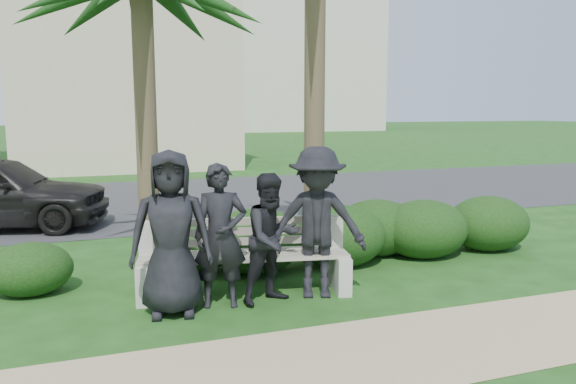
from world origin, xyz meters
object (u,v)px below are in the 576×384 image
(park_bench, at_px, (244,262))
(man_d, at_px, (317,223))
(man_c, at_px, (272,238))
(man_a, at_px, (171,233))
(man_b, at_px, (221,236))

(park_bench, xyz_separation_m, man_d, (0.82, -0.37, 0.51))
(man_c, distance_m, man_d, 0.59)
(man_a, relative_size, man_c, 1.19)
(man_a, bearing_deg, man_d, 9.26)
(man_b, bearing_deg, man_d, 10.57)
(man_c, bearing_deg, man_d, -17.57)
(man_c, xyz_separation_m, man_d, (0.58, 0.01, 0.15))
(man_a, distance_m, man_b, 0.58)
(park_bench, height_order, man_c, man_c)
(man_a, xyz_separation_m, man_d, (1.75, 0.01, -0.00))
(man_b, bearing_deg, man_a, -160.02)
(man_b, height_order, man_c, man_b)
(man_a, bearing_deg, man_b, 15.60)
(man_d, bearing_deg, man_a, -160.89)
(park_bench, distance_m, man_c, 0.58)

